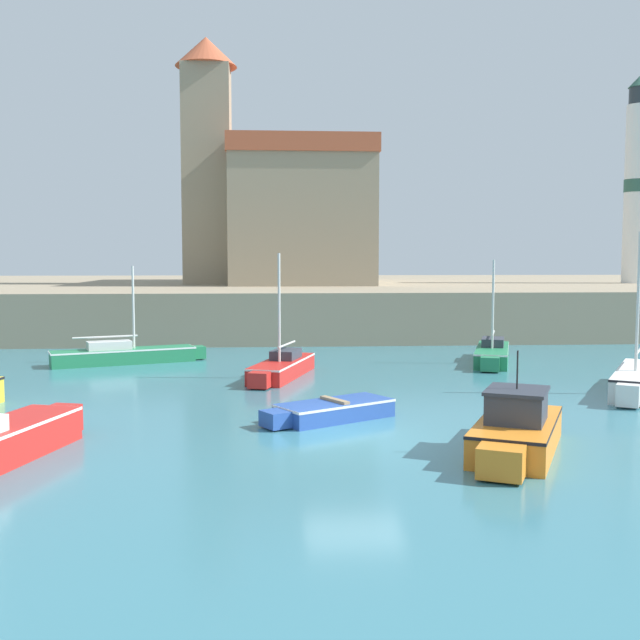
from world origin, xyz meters
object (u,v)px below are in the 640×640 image
object	(u,v)px
sailboat_green_4	(125,354)
lighthouse	(636,183)
sailboat_red_3	(282,367)
church	(289,209)
motorboat_orange_1	(516,430)
dinghy_blue_2	(331,410)
sailboat_green_6	(492,353)
sailboat_white_5	(636,380)

from	to	relation	value
sailboat_green_4	lighthouse	bearing A→B (deg)	31.24
sailboat_red_3	church	xyz separation A→B (m)	(0.91, 26.09, 7.72)
motorboat_orange_1	dinghy_blue_2	distance (m)	5.62
motorboat_orange_1	sailboat_green_6	bearing A→B (deg)	75.28
dinghy_blue_2	sailboat_green_4	size ratio (longest dim) A/B	0.60
sailboat_green_4	sailboat_white_5	xyz separation A→B (m)	(18.70, -8.33, 0.04)
lighthouse	church	bearing A→B (deg)	174.84
sailboat_green_6	motorboat_orange_1	bearing A→B (deg)	-104.72
sailboat_red_3	lighthouse	world-z (taller)	lighthouse
lighthouse	dinghy_blue_2	bearing A→B (deg)	-127.72
church	lighthouse	size ratio (longest dim) A/B	1.15
motorboat_orange_1	sailboat_red_3	bearing A→B (deg)	114.60
dinghy_blue_2	sailboat_green_6	bearing A→B (deg)	54.28
sailboat_white_5	sailboat_green_6	distance (m)	8.01
motorboat_orange_1	lighthouse	size ratio (longest dim) A/B	0.35
motorboat_orange_1	sailboat_white_5	xyz separation A→B (m)	(6.65, 7.47, -0.10)
motorboat_orange_1	lighthouse	bearing A→B (deg)	60.13
sailboat_green_4	sailboat_green_6	world-z (taller)	sailboat_green_6
sailboat_red_3	lighthouse	bearing A→B (deg)	42.88
sailboat_white_5	church	xyz separation A→B (m)	(-11.05, 30.24, 7.68)
motorboat_orange_1	dinghy_blue_2	size ratio (longest dim) A/B	1.28
motorboat_orange_1	sailboat_green_4	xyz separation A→B (m)	(-12.05, 15.80, -0.14)
sailboat_green_6	church	world-z (taller)	church
dinghy_blue_2	sailboat_green_6	size ratio (longest dim) A/B	0.67
sailboat_red_3	sailboat_green_4	size ratio (longest dim) A/B	0.86
lighthouse	motorboat_orange_1	bearing A→B (deg)	-119.87
sailboat_green_4	sailboat_green_6	bearing A→B (deg)	-2.84
sailboat_green_4	sailboat_red_3	bearing A→B (deg)	-31.86
motorboat_orange_1	church	size ratio (longest dim) A/B	0.30
dinghy_blue_2	sailboat_red_3	distance (m)	7.82
sailboat_white_5	church	distance (m)	33.10
sailboat_green_4	sailboat_white_5	world-z (taller)	sailboat_white_5
sailboat_green_6	church	size ratio (longest dim) A/B	0.35
motorboat_orange_1	sailboat_green_6	distance (m)	15.52
dinghy_blue_2	sailboat_green_4	bearing A→B (deg)	123.92
sailboat_white_5	lighthouse	distance (m)	32.58
motorboat_orange_1	lighthouse	xyz separation A→B (m)	(20.37, 35.47, 9.34)
lighthouse	sailboat_green_4	bearing A→B (deg)	-148.76
dinghy_blue_2	church	bearing A→B (deg)	90.60
sailboat_white_5	lighthouse	bearing A→B (deg)	63.89
motorboat_orange_1	sailboat_red_3	world-z (taller)	sailboat_red_3
sailboat_red_3	sailboat_white_5	distance (m)	12.66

